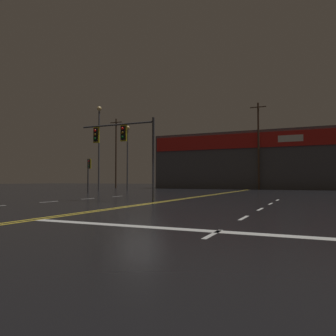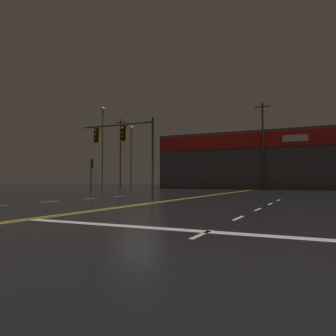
# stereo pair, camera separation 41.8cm
# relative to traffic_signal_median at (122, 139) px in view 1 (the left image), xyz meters

# --- Properties ---
(ground_plane) EXTENTS (200.00, 200.00, 0.00)m
(ground_plane) POSITION_rel_traffic_signal_median_xyz_m (2.43, -2.19, -3.72)
(ground_plane) COLOR black
(road_markings) EXTENTS (17.72, 60.00, 0.01)m
(road_markings) POSITION_rel_traffic_signal_median_xyz_m (3.76, -3.70, -3.72)
(road_markings) COLOR gold
(road_markings) RESTS_ON ground
(traffic_signal_median) EXTENTS (5.05, 0.36, 4.88)m
(traffic_signal_median) POSITION_rel_traffic_signal_median_xyz_m (0.00, 0.00, 0.00)
(traffic_signal_median) COLOR #38383D
(traffic_signal_median) RESTS_ON ground
(traffic_signal_corner_northwest) EXTENTS (0.42, 0.36, 3.42)m
(traffic_signal_corner_northwest) POSITION_rel_traffic_signal_median_xyz_m (-10.06, 9.85, -1.21)
(traffic_signal_corner_northwest) COLOR #38383D
(traffic_signal_corner_northwest) RESTS_ON ground
(streetlight_near_right) EXTENTS (0.56, 0.56, 10.39)m
(streetlight_near_right) POSITION_rel_traffic_signal_median_xyz_m (-13.56, 16.32, 2.82)
(streetlight_near_right) COLOR #59595E
(streetlight_near_right) RESTS_ON ground
(streetlight_median_approach) EXTENTS (0.56, 0.56, 8.60)m
(streetlight_median_approach) POSITION_rel_traffic_signal_median_xyz_m (-12.29, 20.93, 1.84)
(streetlight_median_approach) COLOR #59595E
(streetlight_median_approach) RESTS_ON ground
(building_backdrop) EXTENTS (30.04, 10.23, 8.36)m
(building_backdrop) POSITION_rel_traffic_signal_median_xyz_m (2.43, 35.00, 0.47)
(building_backdrop) COLOR #4C4C51
(building_backdrop) RESTS_ON ground
(utility_pole_row) EXTENTS (47.65, 0.26, 12.05)m
(utility_pole_row) POSITION_rel_traffic_signal_median_xyz_m (2.84, 29.53, 2.27)
(utility_pole_row) COLOR #4C3828
(utility_pole_row) RESTS_ON ground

